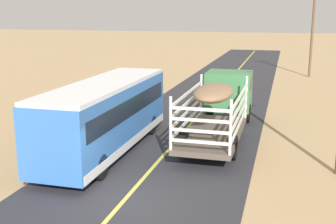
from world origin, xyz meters
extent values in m
plane|color=tan|center=(0.00, 0.00, 0.00)|extent=(240.00, 240.00, 0.00)
cube|color=#2D2D33|center=(0.00, 0.00, 0.01)|extent=(8.00, 120.00, 0.02)
cube|color=#D8CC4C|center=(0.00, 0.00, 0.02)|extent=(0.16, 117.60, 0.00)
cube|color=#3F7F4C|center=(1.94, 11.90, 1.82)|extent=(2.50, 2.20, 2.20)
cube|color=#192333|center=(1.94, 11.90, 2.27)|extent=(2.53, 1.54, 0.70)
cube|color=brown|center=(1.94, 6.50, 0.72)|extent=(2.50, 6.40, 0.24)
cylinder|color=silver|center=(0.75, 9.64, 1.94)|extent=(0.12, 0.12, 2.20)
cylinder|color=silver|center=(3.13, 9.64, 1.94)|extent=(0.12, 0.12, 2.20)
cylinder|color=silver|center=(0.75, 3.36, 1.94)|extent=(0.12, 0.12, 2.20)
cylinder|color=silver|center=(3.13, 3.36, 1.94)|extent=(0.12, 0.12, 2.20)
cube|color=silver|center=(0.73, 6.50, 1.28)|extent=(0.08, 6.30, 0.12)
cube|color=silver|center=(3.15, 6.50, 1.28)|extent=(0.08, 6.30, 0.12)
cube|color=silver|center=(1.94, 3.34, 1.28)|extent=(2.40, 0.08, 0.12)
cube|color=silver|center=(0.73, 6.50, 1.72)|extent=(0.08, 6.30, 0.12)
cube|color=silver|center=(3.15, 6.50, 1.72)|extent=(0.08, 6.30, 0.12)
cube|color=silver|center=(1.94, 3.34, 1.72)|extent=(2.40, 0.08, 0.12)
cube|color=silver|center=(0.73, 6.50, 2.16)|extent=(0.08, 6.30, 0.12)
cube|color=silver|center=(3.15, 6.50, 2.16)|extent=(0.08, 6.30, 0.12)
cube|color=silver|center=(1.94, 3.34, 2.16)|extent=(2.40, 0.08, 0.12)
cube|color=silver|center=(0.73, 6.50, 2.60)|extent=(0.08, 6.30, 0.12)
cube|color=silver|center=(3.15, 6.50, 2.60)|extent=(0.08, 6.30, 0.12)
cube|color=silver|center=(1.94, 3.34, 2.60)|extent=(2.40, 0.08, 0.12)
ellipsoid|color=#8C6B4C|center=(1.94, 6.50, 2.69)|extent=(1.75, 3.84, 0.70)
cylinder|color=black|center=(0.85, 11.90, 0.57)|extent=(0.32, 1.10, 1.10)
cylinder|color=black|center=(3.03, 11.90, 0.57)|extent=(0.32, 1.10, 1.10)
cylinder|color=black|center=(0.85, 5.22, 0.57)|extent=(0.32, 1.10, 1.10)
cylinder|color=black|center=(3.03, 5.22, 0.57)|extent=(0.32, 1.10, 1.10)
cube|color=#3872C6|center=(-2.67, 4.84, 1.72)|extent=(2.50, 10.00, 2.70)
cube|color=white|center=(-2.67, 4.84, 3.15)|extent=(2.45, 9.80, 0.16)
cube|color=#192333|center=(-2.67, 4.84, 2.19)|extent=(2.54, 9.20, 0.80)
cube|color=silver|center=(-2.67, 4.84, 0.57)|extent=(2.53, 9.80, 0.36)
cylinder|color=black|center=(-3.77, 8.09, 0.52)|extent=(0.30, 1.00, 1.00)
cylinder|color=black|center=(-1.57, 8.09, 0.52)|extent=(0.30, 1.00, 1.00)
cylinder|color=black|center=(-3.77, 1.59, 0.52)|extent=(0.30, 1.00, 1.00)
cylinder|color=black|center=(-1.57, 1.59, 0.52)|extent=(0.30, 1.00, 1.00)
cylinder|color=brown|center=(7.27, 31.51, 4.31)|extent=(0.24, 0.24, 8.62)
camera|label=1|loc=(5.05, -12.67, 6.31)|focal=46.19mm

